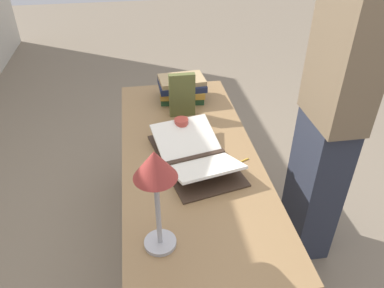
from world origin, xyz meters
name	(u,v)px	position (x,y,z in m)	size (l,w,h in m)	color
ground_plane	(190,252)	(0.00, 0.00, 0.00)	(12.00, 12.00, 0.00)	gray
reading_desk	(190,170)	(0.00, 0.00, 0.63)	(1.59, 0.66, 0.73)	#937047
open_book	(195,155)	(-0.05, -0.02, 0.76)	(0.59, 0.42, 0.09)	#38281E
book_stack_tall	(182,88)	(0.57, -0.04, 0.80)	(0.22, 0.28, 0.14)	#234C2D
book_standing_upright	(182,95)	(0.38, -0.02, 0.86)	(0.04, 0.14, 0.25)	brown
reading_lamp	(155,175)	(-0.53, 0.19, 1.06)	(0.14, 0.14, 0.42)	#ADADB2
coffee_mug	(181,127)	(0.17, 0.02, 0.78)	(0.10, 0.07, 0.10)	#B74238
pencil	(235,164)	(-0.11, -0.20, 0.73)	(0.07, 0.15, 0.01)	gold
person_reader	(332,114)	(-0.01, -0.69, 0.90)	(0.36, 0.21, 1.82)	#2D3342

